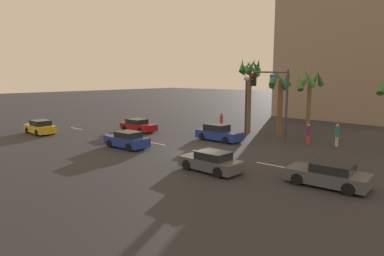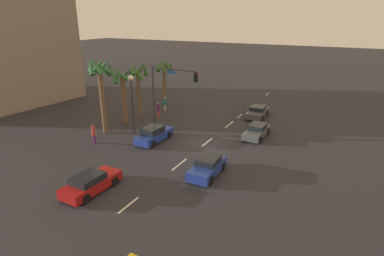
{
  "view_description": "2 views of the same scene",
  "coord_description": "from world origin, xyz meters",
  "px_view_note": "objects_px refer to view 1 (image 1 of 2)",
  "views": [
    {
      "loc": [
        16.12,
        -19.58,
        5.74
      ],
      "look_at": [
        -1.05,
        0.33,
        1.71
      ],
      "focal_mm": 31.24,
      "sensor_mm": 36.0,
      "label": 1
    },
    {
      "loc": [
        -25.01,
        -11.53,
        11.37
      ],
      "look_at": [
        -1.12,
        0.82,
        1.8
      ],
      "focal_mm": 29.66,
      "sensor_mm": 36.0,
      "label": 2
    }
  ],
  "objects_px": {
    "pedestrian_2": "(308,133)",
    "car_5": "(328,175)",
    "car_1": "(138,126)",
    "streetlamp": "(246,94)",
    "pedestrian_0": "(337,134)",
    "building_0": "(352,22)",
    "traffic_signal": "(276,94)",
    "car_2": "(127,140)",
    "car_3": "(40,127)",
    "palm_tree_2": "(250,76)",
    "palm_tree_3": "(309,87)",
    "car_0": "(211,162)",
    "palm_tree_1": "(280,90)",
    "car_4": "(218,133)",
    "pedestrian_1": "(221,122)"
  },
  "relations": [
    {
      "from": "car_2",
      "to": "car_5",
      "type": "distance_m",
      "value": 15.9
    },
    {
      "from": "palm_tree_2",
      "to": "pedestrian_2",
      "type": "bearing_deg",
      "value": -14.76
    },
    {
      "from": "palm_tree_3",
      "to": "car_5",
      "type": "bearing_deg",
      "value": -63.6
    },
    {
      "from": "car_5",
      "to": "palm_tree_3",
      "type": "relative_size",
      "value": 0.64
    },
    {
      "from": "car_0",
      "to": "car_3",
      "type": "height_order",
      "value": "car_3"
    },
    {
      "from": "car_1",
      "to": "car_3",
      "type": "xyz_separation_m",
      "value": [
        -6.37,
        -7.55,
        0.04
      ]
    },
    {
      "from": "car_3",
      "to": "car_4",
      "type": "bearing_deg",
      "value": 28.97
    },
    {
      "from": "car_0",
      "to": "palm_tree_2",
      "type": "xyz_separation_m",
      "value": [
        -5.91,
        14.15,
        5.21
      ]
    },
    {
      "from": "car_0",
      "to": "car_3",
      "type": "relative_size",
      "value": 0.99
    },
    {
      "from": "pedestrian_2",
      "to": "palm_tree_2",
      "type": "distance_m",
      "value": 8.8
    },
    {
      "from": "car_3",
      "to": "pedestrian_0",
      "type": "height_order",
      "value": "pedestrian_0"
    },
    {
      "from": "building_0",
      "to": "car_3",
      "type": "bearing_deg",
      "value": -113.45
    },
    {
      "from": "car_1",
      "to": "car_4",
      "type": "height_order",
      "value": "car_4"
    },
    {
      "from": "traffic_signal",
      "to": "building_0",
      "type": "distance_m",
      "value": 27.22
    },
    {
      "from": "car_2",
      "to": "pedestrian_0",
      "type": "distance_m",
      "value": 17.42
    },
    {
      "from": "car_0",
      "to": "traffic_signal",
      "type": "bearing_deg",
      "value": 94.23
    },
    {
      "from": "car_5",
      "to": "palm_tree_2",
      "type": "distance_m",
      "value": 18.21
    },
    {
      "from": "pedestrian_2",
      "to": "palm_tree_1",
      "type": "height_order",
      "value": "palm_tree_1"
    },
    {
      "from": "traffic_signal",
      "to": "building_0",
      "type": "relative_size",
      "value": 0.24
    },
    {
      "from": "car_5",
      "to": "building_0",
      "type": "distance_m",
      "value": 36.98
    },
    {
      "from": "streetlamp",
      "to": "pedestrian_0",
      "type": "height_order",
      "value": "streetlamp"
    },
    {
      "from": "car_0",
      "to": "building_0",
      "type": "relative_size",
      "value": 0.15
    },
    {
      "from": "traffic_signal",
      "to": "palm_tree_1",
      "type": "height_order",
      "value": "palm_tree_1"
    },
    {
      "from": "car_0",
      "to": "car_5",
      "type": "height_order",
      "value": "car_5"
    },
    {
      "from": "car_5",
      "to": "traffic_signal",
      "type": "bearing_deg",
      "value": 132.12
    },
    {
      "from": "pedestrian_2",
      "to": "car_5",
      "type": "bearing_deg",
      "value": -63.24
    },
    {
      "from": "car_5",
      "to": "pedestrian_1",
      "type": "distance_m",
      "value": 18.83
    },
    {
      "from": "streetlamp",
      "to": "pedestrian_1",
      "type": "bearing_deg",
      "value": 158.08
    },
    {
      "from": "palm_tree_2",
      "to": "car_3",
      "type": "bearing_deg",
      "value": -137.04
    },
    {
      "from": "car_1",
      "to": "streetlamp",
      "type": "relative_size",
      "value": 0.73
    },
    {
      "from": "car_3",
      "to": "palm_tree_1",
      "type": "height_order",
      "value": "palm_tree_1"
    },
    {
      "from": "streetlamp",
      "to": "pedestrian_0",
      "type": "bearing_deg",
      "value": 9.24
    },
    {
      "from": "streetlamp",
      "to": "car_1",
      "type": "bearing_deg",
      "value": -157.53
    },
    {
      "from": "pedestrian_0",
      "to": "pedestrian_1",
      "type": "distance_m",
      "value": 12.07
    },
    {
      "from": "car_4",
      "to": "palm_tree_3",
      "type": "height_order",
      "value": "palm_tree_3"
    },
    {
      "from": "pedestrian_0",
      "to": "building_0",
      "type": "height_order",
      "value": "building_0"
    },
    {
      "from": "streetlamp",
      "to": "palm_tree_2",
      "type": "height_order",
      "value": "palm_tree_2"
    },
    {
      "from": "car_3",
      "to": "palm_tree_2",
      "type": "height_order",
      "value": "palm_tree_2"
    },
    {
      "from": "car_3",
      "to": "pedestrian_0",
      "type": "xyz_separation_m",
      "value": [
        25.03,
        13.25,
        0.36
      ]
    },
    {
      "from": "pedestrian_2",
      "to": "building_0",
      "type": "bearing_deg",
      "value": 98.88
    },
    {
      "from": "car_3",
      "to": "pedestrian_1",
      "type": "bearing_deg",
      "value": 46.27
    },
    {
      "from": "car_1",
      "to": "palm_tree_3",
      "type": "distance_m",
      "value": 17.62
    },
    {
      "from": "car_0",
      "to": "palm_tree_1",
      "type": "distance_m",
      "value": 15.02
    },
    {
      "from": "palm_tree_1",
      "to": "building_0",
      "type": "distance_m",
      "value": 22.89
    },
    {
      "from": "car_4",
      "to": "palm_tree_1",
      "type": "bearing_deg",
      "value": 63.02
    },
    {
      "from": "car_2",
      "to": "building_0",
      "type": "xyz_separation_m",
      "value": [
        7.0,
        34.37,
        12.7
      ]
    },
    {
      "from": "palm_tree_2",
      "to": "palm_tree_3",
      "type": "bearing_deg",
      "value": 1.09
    },
    {
      "from": "palm_tree_3",
      "to": "building_0",
      "type": "distance_m",
      "value": 22.91
    },
    {
      "from": "car_1",
      "to": "car_4",
      "type": "xyz_separation_m",
      "value": [
        9.66,
        1.31,
        0.07
      ]
    },
    {
      "from": "streetlamp",
      "to": "palm_tree_1",
      "type": "distance_m",
      "value": 3.48
    }
  ]
}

